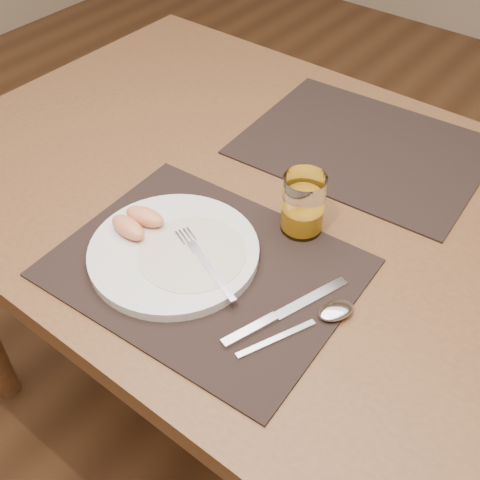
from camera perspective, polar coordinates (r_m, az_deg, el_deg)
name	(u,v)px	position (r m, az deg, el deg)	size (l,w,h in m)	color
ground	(272,419)	(1.65, 3.09, -16.61)	(5.00, 5.00, 0.00)	brown
table	(286,234)	(1.12, 4.35, 0.61)	(1.40, 0.90, 0.75)	brown
placemat_near	(205,268)	(0.94, -3.35, -2.63)	(0.45, 0.35, 0.00)	black
placemat_far	(364,147)	(1.21, 11.64, 8.62)	(0.45, 0.35, 0.00)	black
plate	(174,252)	(0.95, -6.30, -1.14)	(0.27, 0.27, 0.02)	white
plate_dressing	(192,253)	(0.94, -4.58, -1.22)	(0.17, 0.17, 0.00)	white
fork	(201,257)	(0.93, -3.70, -1.63)	(0.17, 0.08, 0.00)	silver
knife	(276,316)	(0.87, 3.45, -7.24)	(0.08, 0.21, 0.01)	silver
spoon	(327,314)	(0.87, 8.28, -7.00)	(0.10, 0.18, 0.01)	silver
juice_glass	(303,207)	(0.98, 5.99, 3.17)	(0.07, 0.07, 0.11)	white
grapefruit_wedges	(137,222)	(0.98, -9.78, 1.70)	(0.08, 0.08, 0.03)	#E7905E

